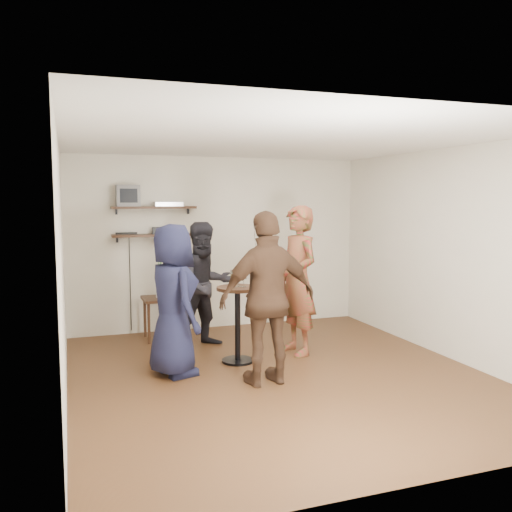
# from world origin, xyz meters

# --- Properties ---
(room) EXTENTS (4.58, 5.08, 2.68)m
(room) POSITION_xyz_m (0.00, 0.00, 1.30)
(room) COLOR #432515
(room) RESTS_ON ground
(shelf_upper) EXTENTS (1.20, 0.25, 0.04)m
(shelf_upper) POSITION_xyz_m (-1.00, 2.38, 1.85)
(shelf_upper) COLOR black
(shelf_upper) RESTS_ON room
(shelf_lower) EXTENTS (1.20, 0.25, 0.04)m
(shelf_lower) POSITION_xyz_m (-1.00, 2.38, 1.45)
(shelf_lower) COLOR black
(shelf_lower) RESTS_ON room
(crt_monitor) EXTENTS (0.32, 0.30, 0.30)m
(crt_monitor) POSITION_xyz_m (-1.37, 2.38, 2.02)
(crt_monitor) COLOR #59595B
(crt_monitor) RESTS_ON shelf_upper
(dvd_deck) EXTENTS (0.40, 0.24, 0.06)m
(dvd_deck) POSITION_xyz_m (-0.79, 2.38, 1.90)
(dvd_deck) COLOR silver
(dvd_deck) RESTS_ON shelf_upper
(radio) EXTENTS (0.22, 0.10, 0.10)m
(radio) POSITION_xyz_m (-0.92, 2.38, 1.52)
(radio) COLOR black
(radio) RESTS_ON shelf_lower
(power_strip) EXTENTS (0.30, 0.05, 0.03)m
(power_strip) POSITION_xyz_m (-1.39, 2.42, 1.48)
(power_strip) COLOR black
(power_strip) RESTS_ON shelf_lower
(side_table) EXTENTS (0.51, 0.51, 0.60)m
(side_table) POSITION_xyz_m (-0.98, 2.04, 0.50)
(side_table) COLOR black
(side_table) RESTS_ON room
(vase_lilies) EXTENTS (0.19, 0.19, 0.89)m
(vase_lilies) POSITION_xyz_m (-0.98, 2.04, 0.88)
(vase_lilies) COLOR white
(vase_lilies) RESTS_ON side_table
(drinks_table) EXTENTS (0.50, 0.50, 0.92)m
(drinks_table) POSITION_xyz_m (-0.28, 0.64, 0.59)
(drinks_table) COLOR black
(drinks_table) RESTS_ON room
(wine_glass_fl) EXTENTS (0.07, 0.07, 0.21)m
(wine_glass_fl) POSITION_xyz_m (-0.34, 0.62, 1.07)
(wine_glass_fl) COLOR silver
(wine_glass_fl) RESTS_ON drinks_table
(wine_glass_fr) EXTENTS (0.07, 0.07, 0.21)m
(wine_glass_fr) POSITION_xyz_m (-0.21, 0.62, 1.07)
(wine_glass_fr) COLOR silver
(wine_glass_fr) RESTS_ON drinks_table
(wine_glass_bl) EXTENTS (0.07, 0.07, 0.20)m
(wine_glass_bl) POSITION_xyz_m (-0.32, 0.70, 1.06)
(wine_glass_bl) COLOR silver
(wine_glass_bl) RESTS_ON drinks_table
(wine_glass_br) EXTENTS (0.06, 0.06, 0.19)m
(wine_glass_br) POSITION_xyz_m (-0.26, 0.66, 1.05)
(wine_glass_br) COLOR silver
(wine_glass_br) RESTS_ON drinks_table
(person_plaid) EXTENTS (0.55, 0.75, 1.89)m
(person_plaid) POSITION_xyz_m (0.55, 0.77, 0.95)
(person_plaid) COLOR red
(person_plaid) RESTS_ON room
(person_dark) EXTENTS (0.94, 0.80, 1.67)m
(person_dark) POSITION_xyz_m (-0.48, 1.47, 0.84)
(person_dark) COLOR black
(person_dark) RESTS_ON room
(person_navy) EXTENTS (0.73, 0.94, 1.70)m
(person_navy) POSITION_xyz_m (-1.11, 0.43, 0.85)
(person_navy) COLOR black
(person_navy) RESTS_ON room
(person_brown) EXTENTS (1.12, 0.55, 1.85)m
(person_brown) POSITION_xyz_m (-0.21, -0.20, 0.93)
(person_brown) COLOR #3F281B
(person_brown) RESTS_ON room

